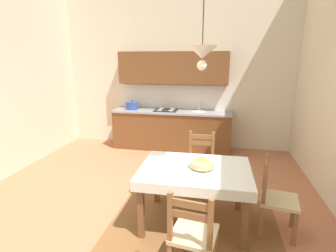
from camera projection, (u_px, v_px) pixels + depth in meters
ground_plane at (135, 220)px, 3.54m from camera, size 5.84×6.89×0.10m
wall_back at (176, 58)px, 6.05m from camera, size 5.84×0.12×4.13m
area_rug at (193, 226)px, 3.32m from camera, size 2.10×1.60×0.01m
kitchen_cabinetry at (172, 112)px, 6.05m from camera, size 2.70×0.63×2.20m
dining_table at (195, 177)px, 3.26m from camera, size 1.36×1.02×0.75m
dining_chair_kitchen_side at (200, 164)px, 4.17m from camera, size 0.42×0.42×0.93m
dining_chair_window_side at (276, 199)px, 3.13m from camera, size 0.48×0.48×0.93m
dining_chair_camera_side at (193, 236)px, 2.47m from camera, size 0.47×0.47×0.93m
fruit_bowl at (202, 164)px, 3.20m from camera, size 0.30×0.30×0.12m
pendant_lamp at (202, 53)px, 2.87m from camera, size 0.32×0.32×0.80m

